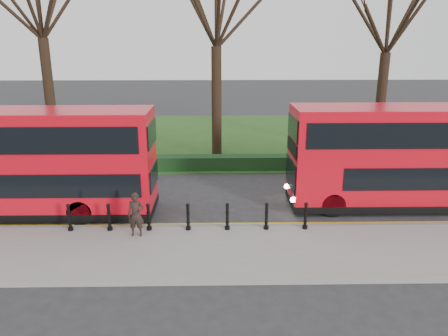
{
  "coord_description": "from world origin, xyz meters",
  "views": [
    {
      "loc": [
        1.97,
        -16.41,
        7.08
      ],
      "look_at": [
        2.28,
        0.5,
        2.0
      ],
      "focal_mm": 35.0,
      "sensor_mm": 36.0,
      "label": 1
    }
  ],
  "objects_px": {
    "bollard_row": "(188,217)",
    "pedestrian": "(136,215)",
    "bus_rear": "(420,158)",
    "bus_lead": "(17,164)"
  },
  "relations": [
    {
      "from": "bus_lead",
      "to": "bus_rear",
      "type": "bearing_deg",
      "value": 2.11
    },
    {
      "from": "bollard_row",
      "to": "bus_lead",
      "type": "relative_size",
      "value": 0.82
    },
    {
      "from": "bollard_row",
      "to": "pedestrian",
      "type": "distance_m",
      "value": 1.92
    },
    {
      "from": "pedestrian",
      "to": "bus_rear",
      "type": "bearing_deg",
      "value": 15.52
    },
    {
      "from": "bus_lead",
      "to": "bus_rear",
      "type": "height_order",
      "value": "bus_lead"
    },
    {
      "from": "bus_lead",
      "to": "pedestrian",
      "type": "xyz_separation_m",
      "value": [
        5.14,
        -2.47,
        -1.23
      ]
    },
    {
      "from": "bus_rear",
      "to": "bollard_row",
      "type": "bearing_deg",
      "value": -164.97
    },
    {
      "from": "bollard_row",
      "to": "pedestrian",
      "type": "relative_size",
      "value": 5.48
    },
    {
      "from": "bollard_row",
      "to": "pedestrian",
      "type": "bearing_deg",
      "value": -165.26
    },
    {
      "from": "bollard_row",
      "to": "bus_rear",
      "type": "relative_size",
      "value": 0.82
    }
  ]
}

